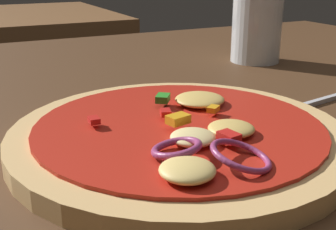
{
  "coord_description": "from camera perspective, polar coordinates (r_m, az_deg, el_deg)",
  "views": [
    {
      "loc": [
        -0.14,
        -0.33,
        0.18
      ],
      "look_at": [
        0.02,
        -0.02,
        0.06
      ],
      "focal_mm": 46.35,
      "sensor_mm": 36.0,
      "label": 1
    }
  ],
  "objects": [
    {
      "name": "dining_table",
      "position": [
        0.39,
        -3.18,
        -4.91
      ],
      "size": [
        1.36,
        1.06,
        0.04
      ],
      "color": "#4C301C",
      "rests_on": "ground"
    },
    {
      "name": "pizza",
      "position": [
        0.36,
        1.56,
        -2.58
      ],
      "size": [
        0.28,
        0.28,
        0.03
      ],
      "color": "tan",
      "rests_on": "dining_table"
    },
    {
      "name": "fork",
      "position": [
        0.49,
        19.01,
        1.58
      ],
      "size": [
        0.18,
        0.04,
        0.01
      ],
      "color": "silver",
      "rests_on": "dining_table"
    },
    {
      "name": "beer_glass",
      "position": [
        0.67,
        11.57,
        11.01
      ],
      "size": [
        0.07,
        0.07,
        0.11
      ],
      "color": "silver",
      "rests_on": "dining_table"
    },
    {
      "name": "background_table",
      "position": [
        1.39,
        -20.51,
        11.61
      ],
      "size": [
        0.62,
        0.58,
        0.04
      ],
      "color": "brown",
      "rests_on": "ground"
    }
  ]
}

